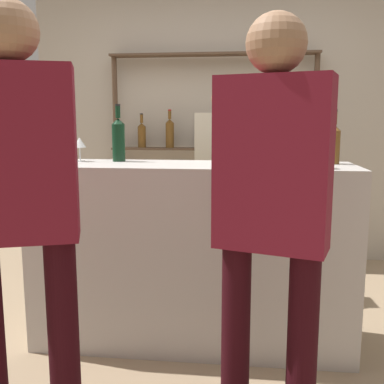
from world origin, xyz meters
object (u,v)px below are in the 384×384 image
(counter_bottle_1, at_px, (284,144))
(server_behind_counter, at_px, (224,173))
(wine_glass, at_px, (80,143))
(customer_left, at_px, (18,194))
(counter_bottle_0, at_px, (333,143))
(customer_right, at_px, (272,202))
(cork_jar, at_px, (313,156))
(counter_bottle_2, at_px, (119,139))

(counter_bottle_1, xyz_separation_m, server_behind_counter, (-0.36, 0.99, -0.28))
(wine_glass, distance_m, customer_left, 1.03)
(counter_bottle_0, height_order, wine_glass, counter_bottle_0)
(customer_right, bearing_deg, server_behind_counter, 25.73)
(cork_jar, bearing_deg, counter_bottle_2, 166.39)
(customer_left, bearing_deg, server_behind_counter, -40.85)
(cork_jar, bearing_deg, customer_left, -148.15)
(counter_bottle_0, distance_m, counter_bottle_2, 1.28)
(wine_glass, bearing_deg, customer_right, -39.56)
(counter_bottle_2, xyz_separation_m, wine_glass, (-0.24, -0.04, -0.03))
(counter_bottle_0, bearing_deg, customer_right, -113.12)
(customer_left, bearing_deg, counter_bottle_2, -24.84)
(counter_bottle_0, relative_size, wine_glass, 2.11)
(wine_glass, distance_m, server_behind_counter, 1.19)
(counter_bottle_0, relative_size, cork_jar, 2.35)
(wine_glass, bearing_deg, customer_left, -83.21)
(customer_right, distance_m, customer_left, 1.00)
(wine_glass, height_order, cork_jar, wine_glass)
(customer_right, bearing_deg, counter_bottle_2, 59.63)
(cork_jar, bearing_deg, counter_bottle_0, 60.00)
(counter_bottle_1, distance_m, customer_left, 1.37)
(counter_bottle_1, relative_size, customer_left, 0.18)
(server_behind_counter, height_order, customer_right, customer_right)
(counter_bottle_0, distance_m, cork_jar, 0.30)
(counter_bottle_1, xyz_separation_m, wine_glass, (-1.22, 0.21, -0.01))
(wine_glass, relative_size, server_behind_counter, 0.09)
(counter_bottle_0, bearing_deg, wine_glass, -179.35)
(counter_bottle_0, xyz_separation_m, cork_jar, (-0.15, -0.26, -0.06))
(cork_jar, xyz_separation_m, server_behind_counter, (-0.51, 1.02, -0.22))
(counter_bottle_0, height_order, server_behind_counter, server_behind_counter)
(server_behind_counter, xyz_separation_m, customer_left, (-0.74, -1.80, 0.12))
(counter_bottle_0, distance_m, counter_bottle_1, 0.38)
(customer_left, bearing_deg, counter_bottle_0, -72.11)
(wine_glass, bearing_deg, counter_bottle_2, 8.56)
(counter_bottle_0, xyz_separation_m, customer_right, (-0.40, -0.94, -0.18))
(cork_jar, relative_size, customer_right, 0.08)
(counter_bottle_1, distance_m, customer_right, 0.75)
(counter_bottle_0, height_order, customer_right, customer_right)
(cork_jar, distance_m, customer_right, 0.74)
(server_behind_counter, height_order, customer_left, customer_left)
(counter_bottle_1, xyz_separation_m, customer_left, (-1.10, -0.81, -0.16))
(customer_left, bearing_deg, cork_jar, -76.72)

